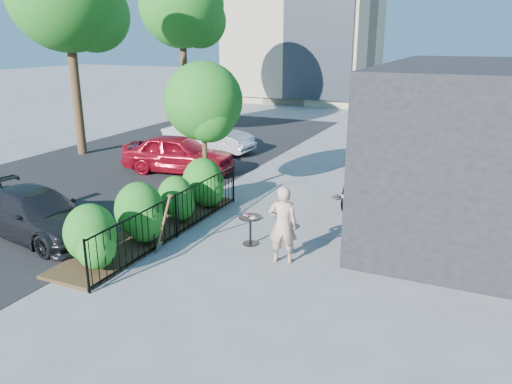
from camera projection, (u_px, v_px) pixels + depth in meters
The scene contains 15 objects.
ground at pixel (233, 248), 11.40m from camera, with size 120.00×120.00×0.00m, color gray.
shop_building at pixel (507, 145), 12.55m from camera, with size 6.22×9.00×4.00m.
fence at pixel (176, 216), 11.83m from camera, with size 0.05×6.05×1.10m.
planting_bed at pixel (153, 231), 12.26m from camera, with size 1.30×6.00×0.08m, color #382616.
shrubs at pixel (157, 205), 12.11m from camera, with size 1.10×5.60×1.24m.
patio_tree at pixel (205, 106), 13.86m from camera, with size 2.20×2.20×3.94m.
street at pixel (88, 180), 16.77m from camera, with size 9.00×30.00×0.01m, color black.
street_tree_near at pixel (67, 0), 18.74m from camera, with size 4.40×4.40×8.28m.
street_tree_far at pixel (182, 10), 25.69m from camera, with size 4.40×4.40×8.28m.
cafe_table at pixel (250, 225), 11.47m from camera, with size 0.54×0.54×0.73m.
woman at pixel (283, 225), 10.46m from camera, with size 0.62×0.40×1.69m, color tan.
shovel at pixel (163, 227), 10.93m from camera, with size 0.49×0.19×1.44m.
car_red at pixel (179, 154), 17.56m from camera, with size 1.60×3.97×1.35m, color #A30D1F.
car_silver at pixel (208, 137), 20.75m from camera, with size 1.36×3.89×1.28m, color silver.
car_darkgrey at pixel (37, 214), 11.89m from camera, with size 1.61×3.96×1.15m, color black.
Camera 1 is at (4.82, -9.34, 4.62)m, focal length 35.00 mm.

